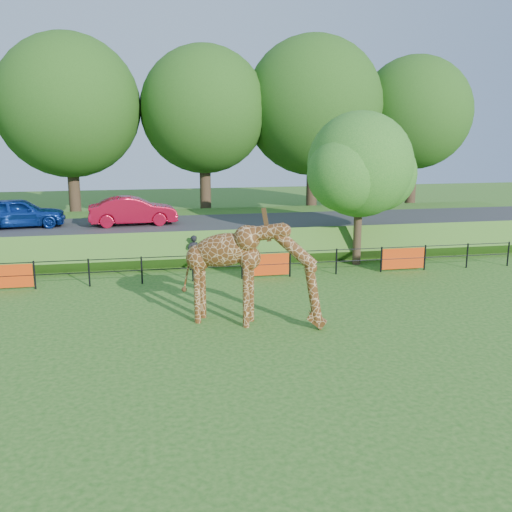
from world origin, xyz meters
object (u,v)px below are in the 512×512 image
Objects in this scene: car_red at (133,211)px; visitor at (194,253)px; giraffe at (253,274)px; car_blue at (19,213)px; tree_east at (362,169)px.

car_red is 2.75× the size of visitor.
giraffe is 3.00× the size of visitor.
car_blue is 0.61× the size of tree_east.
car_red is 4.84m from visitor.
giraffe is at bearing -165.88° from car_red.
tree_east is at bearing -117.04° from car_red.
car_red is at bearing -80.63° from visitor.
car_red is at bearing 157.26° from tree_east.
tree_east is (9.96, -4.17, 2.17)m from car_red.
giraffe reaches higher than car_blue.
giraffe is 9.82m from tree_east.
tree_east reaches higher than car_blue.
car_blue is at bearing -51.84° from visitor.
visitor is at bearing 177.76° from tree_east.
tree_east is (15.22, -4.41, 2.16)m from car_blue.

